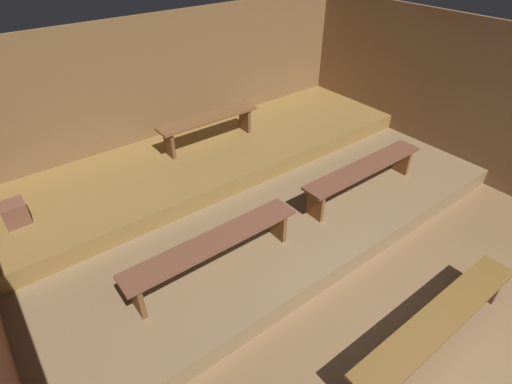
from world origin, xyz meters
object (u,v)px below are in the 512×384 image
bench_lower_left (214,246)px  bench_middle_center (208,123)px  bench_lower_right (364,171)px  wooden_crate_middle (15,213)px  bench_floor_center (439,323)px

bench_lower_left → bench_middle_center: bench_middle_center is taller
bench_lower_left → bench_lower_right: size_ratio=1.00×
bench_lower_left → wooden_crate_middle: 2.34m
bench_lower_right → wooden_crate_middle: 4.23m
bench_floor_center → bench_lower_right: bench_lower_right is taller
bench_lower_left → bench_lower_right: 2.34m
wooden_crate_middle → bench_floor_center: bearing=-53.8°
bench_lower_right → bench_middle_center: bench_middle_center is taller
bench_lower_left → bench_middle_center: 2.45m
bench_middle_center → bench_floor_center: bearing=-91.1°
bench_lower_right → bench_middle_center: (-1.07, 2.09, 0.22)m
bench_lower_left → bench_lower_right: bearing=0.0°
bench_floor_center → wooden_crate_middle: bearing=126.2°
bench_floor_center → wooden_crate_middle: 4.55m
bench_lower_left → wooden_crate_middle: bearing=129.6°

